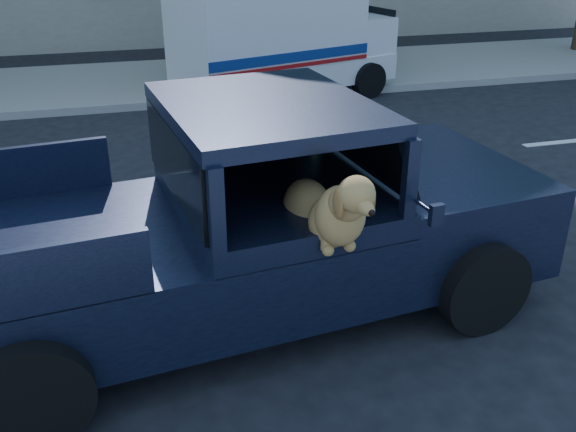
% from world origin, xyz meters
% --- Properties ---
extents(ground, '(120.00, 120.00, 0.00)m').
position_xyz_m(ground, '(0.00, 0.00, 0.00)').
color(ground, black).
rests_on(ground, ground).
extents(far_sidewalk, '(60.00, 4.00, 0.15)m').
position_xyz_m(far_sidewalk, '(0.00, 9.20, 0.07)').
color(far_sidewalk, gray).
rests_on(far_sidewalk, ground).
extents(lane_stripes, '(21.60, 0.14, 0.01)m').
position_xyz_m(lane_stripes, '(2.00, 3.40, 0.01)').
color(lane_stripes, silver).
rests_on(lane_stripes, ground).
extents(pickup_truck, '(5.92, 3.14, 2.04)m').
position_xyz_m(pickup_truck, '(1.65, -0.12, 0.69)').
color(pickup_truck, black).
rests_on(pickup_truck, ground).
extents(mail_truck, '(4.74, 3.25, 2.38)m').
position_xyz_m(mail_truck, '(4.06, 7.44, 1.04)').
color(mail_truck, silver).
rests_on(mail_truck, ground).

